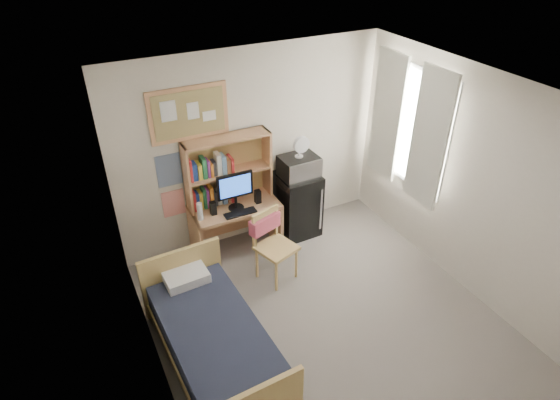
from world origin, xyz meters
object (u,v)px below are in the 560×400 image
bulletin_board (189,113)px  speaker_right (258,197)px  speaker_left (213,208)px  microwave (299,166)px  desk_chair (276,247)px  bed (215,343)px  desk_fan (299,147)px  mini_fridge (297,204)px  desk (236,228)px  monitor (235,192)px

bulletin_board → speaker_right: bearing=-27.2°
speaker_left → speaker_right: (0.60, -0.01, 0.00)m
speaker_left → microwave: 1.25m
bulletin_board → desk_chair: bearing=-58.8°
bed → microwave: (1.80, 1.57, 0.81)m
speaker_right → desk_fan: bearing=6.0°
bulletin_board → microwave: 1.59m
speaker_left → microwave: (1.22, 0.05, 0.26)m
desk_chair → bulletin_board: bearing=103.2°
microwave → desk_fan: desk_fan is taller
mini_fridge → microwave: (0.00, -0.02, 0.60)m
desk → desk_chair: (0.23, -0.73, 0.11)m
desk → desk_chair: size_ratio=1.22×
desk_chair → microwave: 1.16m
mini_fridge → bulletin_board: bearing=167.0°
desk → monitor: (-0.00, -0.06, 0.60)m
bed → speaker_left: 1.72m
desk_fan → speaker_right: bearing=-175.9°
speaker_left → microwave: bearing=3.0°
desk_fan → mini_fridge: bearing=90.0°
monitor → speaker_right: monitor is taller
desk → bed: 1.81m
speaker_left → microwave: microwave is taller
monitor → speaker_right: 0.34m
bulletin_board → microwave: bearing=-12.6°
bulletin_board → desk_fan: size_ratio=3.48×
speaker_right → microwave: bearing=6.0°
desk_chair → bed: 1.42m
speaker_right → microwave: microwave is taller
desk_fan → bed: bearing=-140.0°
bulletin_board → speaker_left: 1.18m
monitor → speaker_left: 0.34m
bulletin_board → mini_fridge: bearing=-11.8°
mini_fridge → microwave: bearing=-90.0°
speaker_right → desk: bearing=168.7°
desk → desk_chair: desk_chair is taller
mini_fridge → microwave: 0.60m
monitor → bulletin_board: bearing=138.4°
bulletin_board → speaker_left: bearing=-76.8°
mini_fridge → speaker_left: (-1.22, -0.07, 0.34)m
bed → bulletin_board: bearing=72.5°
desk → speaker_right: (0.30, -0.06, 0.44)m
bulletin_board → microwave: (1.30, -0.29, -0.87)m
desk → desk_chair: bearing=-71.6°
mini_fridge → monitor: bearing=-176.6°
speaker_right → monitor: bearing=180.0°
bulletin_board → desk_chair: 1.88m
bed → monitor: monitor is taller
desk → microwave: bearing=0.3°
speaker_left → mini_fridge: bearing=4.0°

